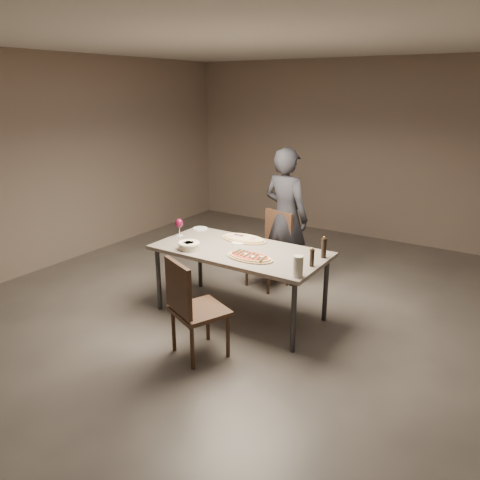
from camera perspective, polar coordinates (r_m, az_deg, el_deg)
The scene contains 14 objects.
room at distance 4.68m, azimuth 0.00°, elevation 6.41°, with size 7.00×7.00×7.00m.
dining_table at distance 4.88m, azimuth 0.00°, elevation -1.75°, with size 1.80×0.90×0.75m.
zucchini_pizza at distance 4.59m, azimuth 1.19°, elevation -2.05°, with size 0.51×0.28×0.05m.
ham_pizza at distance 5.14m, azimuth 0.44°, elevation 0.17°, with size 0.55×0.30×0.04m.
bread_basket at distance 4.87m, azimuth -6.26°, elevation -0.59°, with size 0.23×0.23×0.08m.
oil_dish at distance 5.02m, azimuth -0.26°, elevation -0.37°, with size 0.14×0.14×0.02m.
pepper_mill_left at distance 4.66m, azimuth 10.19°, elevation -0.91°, with size 0.06×0.06×0.22m.
pepper_mill_right at distance 4.42m, azimuth 8.77°, elevation -2.11°, with size 0.05×0.05×0.18m.
carafe at distance 4.17m, azimuth 7.09°, elevation -3.19°, with size 0.09×0.09×0.19m.
wine_glass at distance 5.31m, azimuth -7.43°, elevation 1.97°, with size 0.09×0.09×0.20m.
side_plate at distance 5.57m, azimuth -4.87°, elevation 1.41°, with size 0.17×0.17×0.01m.
chair_near at distance 4.19m, azimuth -6.03°, elevation -7.76°, with size 0.59×0.59×0.94m.
chair_far at distance 5.74m, azimuth 3.96°, elevation -0.57°, with size 0.52×0.52×0.92m.
diner at distance 5.76m, azimuth 5.59°, elevation 2.86°, with size 0.62×0.41×1.69m, color black.
Camera 1 is at (2.49, -3.86, 2.34)m, focal length 35.00 mm.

